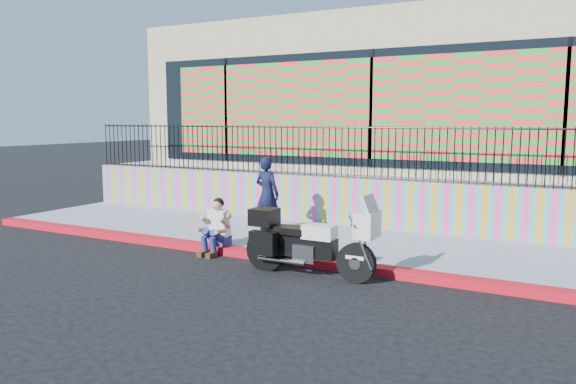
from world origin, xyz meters
The scene contains 10 objects.
ground centered at (0.00, 0.00, 0.00)m, with size 90.00×90.00×0.00m, color black.
red_curb centered at (0.00, 0.00, 0.07)m, with size 16.00×0.30×0.15m, color red.
sidewalk centered at (0.00, 1.65, 0.07)m, with size 16.00×3.00×0.15m, color #8890A3.
mural_wall centered at (0.00, 3.25, 0.70)m, with size 16.00×0.20×1.10m, color #FF4396.
metal_fence centered at (0.00, 3.25, 1.85)m, with size 15.80×0.04×1.20m, color black, non-canonical shape.
elevated_platform centered at (0.00, 8.35, 0.62)m, with size 16.00×10.00×1.25m, color #8890A3.
storefront_building centered at (0.00, 8.13, 3.25)m, with size 14.00×8.06×4.00m.
police_motorcycle centered at (0.64, -0.58, 0.60)m, with size 2.30×0.76×1.43m.
police_officer centered at (-1.52, 1.76, 0.97)m, with size 0.60×0.39×1.64m, color black.
seated_man centered at (-1.60, -0.10, 0.45)m, with size 0.54×0.71×1.06m.
Camera 1 is at (4.71, -8.78, 2.60)m, focal length 35.00 mm.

